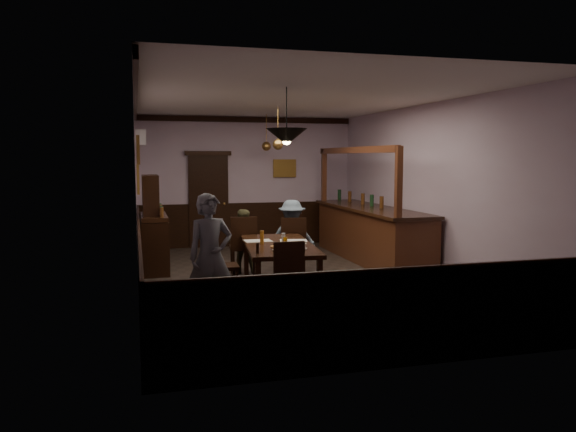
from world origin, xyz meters
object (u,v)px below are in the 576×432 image
object	(u,v)px
chair_far_right	(294,243)
bar_counter	(370,232)
dining_table	(279,248)
person_seated_right	(292,236)
chair_far_left	(243,243)
pendant_iron	(287,137)
coffee_cup	(304,246)
person_seated_left	(242,241)
pendant_brass_far	(266,146)
soda_can	(285,241)
chair_near	(292,276)
sideboard	(154,233)
pendant_brass_mid	(278,145)
person_standing	(210,256)
chair_side	(218,261)

from	to	relation	value
chair_far_right	bar_counter	world-z (taller)	bar_counter
dining_table	person_seated_right	bearing A→B (deg)	67.31
chair_far_left	dining_table	bearing A→B (deg)	108.92
pendant_iron	dining_table	bearing A→B (deg)	83.50
bar_counter	coffee_cup	bearing A→B (deg)	-129.24
person_seated_left	pendant_brass_far	xyz separation A→B (m)	(0.99, 2.35, 1.73)
soda_can	pendant_iron	xyz separation A→B (m)	(-0.16, -0.66, 1.53)
person_seated_left	soda_can	xyz separation A→B (m)	(0.34, -1.73, 0.24)
chair_far_left	chair_far_right	size ratio (longest dim) A/B	1.03
chair_near	sideboard	size ratio (longest dim) A/B	0.56
chair_far_right	pendant_brass_far	distance (m)	3.24
chair_near	pendant_iron	world-z (taller)	pendant_iron
dining_table	pendant_brass_mid	bearing A→B (deg)	76.09
soda_can	pendant_brass_mid	xyz separation A→B (m)	(0.46, 2.25, 1.49)
bar_counter	pendant_brass_mid	xyz separation A→B (m)	(-1.89, 0.02, 1.72)
soda_can	pendant_brass_far	world-z (taller)	pendant_brass_far
coffee_cup	pendant_brass_mid	bearing A→B (deg)	90.11
person_standing	pendant_brass_far	distance (m)	5.61
person_seated_left	bar_counter	size ratio (longest dim) A/B	0.28
chair_near	bar_counter	world-z (taller)	bar_counter
person_seated_left	coffee_cup	bearing A→B (deg)	115.02
chair_far_left	pendant_brass_far	size ratio (longest dim) A/B	1.29
person_seated_right	pendant_iron	world-z (taller)	pendant_iron
dining_table	pendant_iron	distance (m)	1.84
chair_near	chair_side	distance (m)	1.45
chair_far_left	soda_can	distance (m)	1.51
coffee_cup	bar_counter	bearing A→B (deg)	57.26
person_standing	chair_far_left	bearing A→B (deg)	58.03
pendant_brass_mid	soda_can	bearing A→B (deg)	-101.46
dining_table	pendant_brass_far	bearing A→B (deg)	79.60
chair_side	bar_counter	bearing A→B (deg)	-54.37
coffee_cup	bar_counter	xyz separation A→B (m)	(2.19, 2.69, -0.23)
person_standing	pendant_brass_far	xyz separation A→B (m)	(1.91, 5.06, 1.49)
coffee_cup	person_standing	bearing A→B (deg)	-152.81
dining_table	person_standing	xyz separation A→B (m)	(-1.18, -1.12, 0.12)
chair_near	chair_side	xyz separation A→B (m)	(-0.79, 1.21, 0.02)
chair_far_left	coffee_cup	bearing A→B (deg)	111.26
chair_near	person_seated_right	bearing A→B (deg)	72.40
pendant_brass_far	person_seated_left	bearing A→B (deg)	-112.96
chair_far_right	person_seated_right	world-z (taller)	person_seated_right
chair_near	coffee_cup	size ratio (longest dim) A/B	12.10
person_standing	coffee_cup	bearing A→B (deg)	8.66
chair_far_left	person_seated_left	bearing A→B (deg)	-90.45
dining_table	pendant_brass_far	world-z (taller)	pendant_brass_far
chair_near	person_standing	xyz separation A→B (m)	(-1.02, 0.19, 0.27)
chair_side	person_seated_right	size ratio (longest dim) A/B	0.77
person_seated_right	coffee_cup	size ratio (longest dim) A/B	16.22
chair_side	person_standing	world-z (taller)	person_standing
chair_far_left	chair_near	size ratio (longest dim) A/B	1.08
pendant_brass_far	person_standing	bearing A→B (deg)	-110.65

